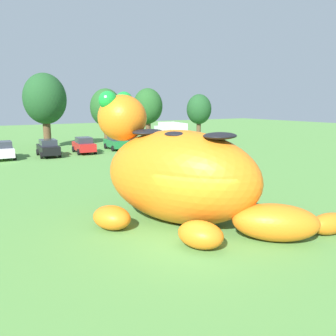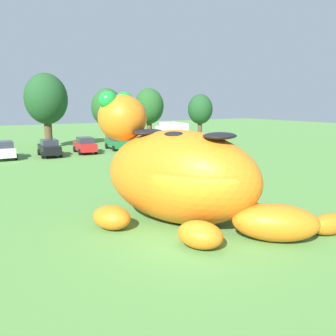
# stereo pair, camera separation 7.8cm
# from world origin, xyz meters

# --- Properties ---
(ground_plane) EXTENTS (160.00, 160.00, 0.00)m
(ground_plane) POSITION_xyz_m (0.00, 0.00, 0.00)
(ground_plane) COLOR #568E42
(giant_inflatable_creature) EXTENTS (9.38, 9.82, 5.86)m
(giant_inflatable_creature) POSITION_xyz_m (0.78, 1.97, 2.14)
(giant_inflatable_creature) COLOR orange
(giant_inflatable_creature) RESTS_ON ground
(car_white) EXTENTS (2.05, 4.16, 1.72)m
(car_white) POSITION_xyz_m (-4.08, 25.42, 0.86)
(car_white) COLOR white
(car_white) RESTS_ON ground
(car_black) EXTENTS (2.09, 4.18, 1.72)m
(car_black) POSITION_xyz_m (-0.03, 24.85, 0.86)
(car_black) COLOR black
(car_black) RESTS_ON ground
(car_red) EXTENTS (2.17, 4.21, 1.72)m
(car_red) POSITION_xyz_m (3.76, 25.21, 0.86)
(car_red) COLOR red
(car_red) RESTS_ON ground
(car_green) EXTENTS (2.08, 4.17, 1.72)m
(car_green) POSITION_xyz_m (7.84, 26.02, 0.86)
(car_green) COLOR #1E7238
(car_green) RESTS_ON ground
(box_truck) EXTENTS (3.32, 6.66, 2.95)m
(box_truck) POSITION_xyz_m (15.01, 25.68, 1.60)
(box_truck) COLOR silver
(box_truck) RESTS_ON ground
(tree_centre_left) EXTENTS (4.95, 4.95, 8.79)m
(tree_centre_left) POSITION_xyz_m (1.42, 31.82, 5.75)
(tree_centre_left) COLOR brown
(tree_centre_left) RESTS_ON ground
(tree_centre) EXTENTS (4.04, 4.04, 7.17)m
(tree_centre) POSITION_xyz_m (8.84, 31.43, 4.69)
(tree_centre) COLOR brown
(tree_centre) RESTS_ON ground
(tree_centre_right) EXTENTS (4.17, 4.17, 7.40)m
(tree_centre_right) POSITION_xyz_m (15.67, 32.77, 4.84)
(tree_centre_right) COLOR brown
(tree_centre_right) RESTS_ON ground
(tree_mid_right) EXTENTS (3.75, 3.75, 6.66)m
(tree_mid_right) POSITION_xyz_m (23.82, 31.55, 4.36)
(tree_mid_right) COLOR brown
(tree_mid_right) RESTS_ON ground
(spectator_mid_field) EXTENTS (0.38, 0.26, 1.71)m
(spectator_mid_field) POSITION_xyz_m (4.74, 14.96, 0.85)
(spectator_mid_field) COLOR #726656
(spectator_mid_field) RESTS_ON ground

